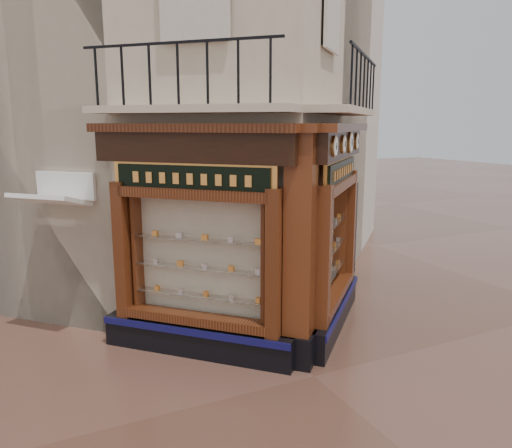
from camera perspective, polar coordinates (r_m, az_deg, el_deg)
ground at (r=8.40m, az=6.62°, el=-16.91°), size 80.00×80.00×0.00m
main_building at (r=13.17m, az=-8.12°, el=20.14°), size 11.31×11.31×12.00m
neighbour_left at (r=15.00m, az=-20.55°, el=16.54°), size 11.31×11.31×11.00m
neighbour_right at (r=16.28m, az=-2.17°, el=16.77°), size 11.31×11.31×11.00m
shopfront_left at (r=8.45m, az=-6.94°, el=-2.36°), size 2.86×2.86×3.98m
shopfront_right at (r=9.70m, az=8.98°, el=-0.63°), size 2.86×2.86×3.98m
corner_pilaster at (r=8.09m, az=5.05°, el=-3.17°), size 0.85×0.85×3.98m
balcony at (r=8.69m, az=1.91°, el=12.99°), size 5.94×2.97×1.03m
clock_a at (r=8.17m, az=8.96°, el=8.78°), size 0.27×0.27×0.34m
clock_b at (r=8.99m, az=9.94°, el=8.97°), size 0.26×0.26×0.32m
clock_c at (r=9.77m, az=10.71°, el=9.13°), size 0.32×0.32×0.40m
clock_d at (r=10.61m, az=11.42°, el=9.26°), size 0.28×0.28×0.35m
awning at (r=10.34m, az=-21.40°, el=-12.03°), size 1.45×1.45×0.29m
signboard_left at (r=8.19m, az=-7.37°, el=5.18°), size 2.10×2.10×0.56m
signboard_right at (r=9.52m, az=9.65°, el=5.97°), size 1.99×1.99×0.53m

